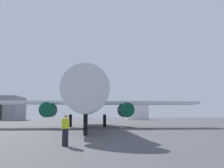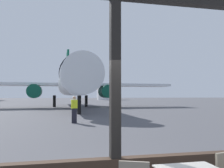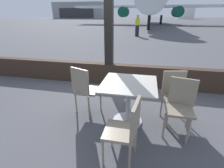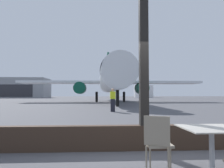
{
  "view_description": "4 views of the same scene",
  "coord_description": "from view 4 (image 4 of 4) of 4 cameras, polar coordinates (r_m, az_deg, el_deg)",
  "views": [
    {
      "loc": [
        1.35,
        -3.16,
        1.7
      ],
      "look_at": [
        2.75,
        13.73,
        3.75
      ],
      "focal_mm": 41.05,
      "sensor_mm": 36.0,
      "label": 1
    },
    {
      "loc": [
        -1.14,
        -4.8,
        1.81
      ],
      "look_at": [
        2.9,
        13.19,
        2.63
      ],
      "focal_mm": 39.57,
      "sensor_mm": 36.0,
      "label": 2
    },
    {
      "loc": [
        0.97,
        -4.15,
        1.78
      ],
      "look_at": [
        0.36,
        -1.32,
        0.55
      ],
      "focal_mm": 26.12,
      "sensor_mm": 36.0,
      "label": 3
    },
    {
      "loc": [
        -1.05,
        -5.08,
        1.28
      ],
      "look_at": [
        0.48,
        20.87,
        2.52
      ],
      "focal_mm": 35.26,
      "sensor_mm": 36.0,
      "label": 4
    }
  ],
  "objects": [
    {
      "name": "window_frame",
      "position": [
        5.19,
        8.26,
        -0.52
      ],
      "size": [
        8.14,
        0.24,
        4.01
      ],
      "color": "#38281E",
      "rests_on": "ground"
    },
    {
      "name": "fuel_storage_tank",
      "position": [
        93.46,
        8.22,
        -1.93
      ],
      "size": [
        8.12,
        8.12,
        5.11
      ],
      "primitive_type": "cylinder",
      "color": "white",
      "rests_on": "ground"
    },
    {
      "name": "ground_plane",
      "position": [
        45.11,
        -2.05,
        -4.36
      ],
      "size": [
        220.0,
        220.0,
        0.0
      ],
      "primitive_type": "plane",
      "color": "#4C4C51"
    },
    {
      "name": "dining_table",
      "position": [
        3.91,
        24.44,
        -14.29
      ],
      "size": [
        0.9,
        0.9,
        0.75
      ],
      "color": "#ADA89E",
      "rests_on": "ground"
    },
    {
      "name": "distant_hangar",
      "position": [
        94.6,
        -23.87,
        -0.98
      ],
      "size": [
        25.41,
        13.76,
        7.61
      ],
      "color": "gray",
      "rests_on": "ground"
    },
    {
      "name": "cafe_chair_aisle_left",
      "position": [
        3.69,
        11.79,
        -13.97
      ],
      "size": [
        0.5,
        0.5,
        0.94
      ],
      "color": "gray",
      "rests_on": "ground"
    },
    {
      "name": "airplane",
      "position": [
        35.96,
        -0.21,
        1.0
      ],
      "size": [
        30.29,
        31.91,
        10.51
      ],
      "color": "silver",
      "rests_on": "ground"
    },
    {
      "name": "ground_crew_worker",
      "position": [
        16.4,
        0.2,
        -4.05
      ],
      "size": [
        0.4,
        0.48,
        1.74
      ],
      "color": "black",
      "rests_on": "ground"
    }
  ]
}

